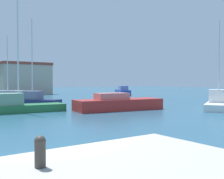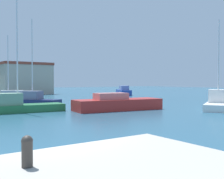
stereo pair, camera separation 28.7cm
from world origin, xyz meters
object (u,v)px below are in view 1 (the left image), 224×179
at_px(motorboat_blue_distant_east, 123,91).
at_px(motorboat_red_inner_mooring, 118,104).
at_px(sailboat_green_far_right, 14,105).
at_px(sailboat_white_distant_north, 219,102).
at_px(sailboat_navy_near_pier, 33,100).
at_px(mooring_bollard, 40,150).
at_px(sailboat_grey_behind_lamppost, 9,97).

height_order(motorboat_blue_distant_east, motorboat_red_inner_mooring, motorboat_blue_distant_east).
bearing_deg(sailboat_green_far_right, sailboat_white_distant_north, -26.42).
xyz_separation_m(sailboat_green_far_right, motorboat_red_inner_mooring, (8.17, -3.30, -0.02)).
relative_size(sailboat_white_distant_north, sailboat_navy_near_pier, 0.86).
height_order(mooring_bollard, sailboat_green_far_right, sailboat_green_far_right).
bearing_deg(mooring_bollard, sailboat_white_distant_north, 26.19).
height_order(motorboat_blue_distant_east, sailboat_grey_behind_lamppost, sailboat_grey_behind_lamppost).
height_order(sailboat_navy_near_pier, sailboat_grey_behind_lamppost, sailboat_navy_near_pier).
bearing_deg(sailboat_white_distant_north, sailboat_green_far_right, 153.58).
distance_m(mooring_bollard, sailboat_grey_behind_lamppost, 33.94).
bearing_deg(motorboat_red_inner_mooring, sailboat_navy_near_pier, 111.93).
distance_m(sailboat_green_far_right, sailboat_navy_near_pier, 8.08).
height_order(sailboat_green_far_right, motorboat_red_inner_mooring, sailboat_green_far_right).
relative_size(mooring_bollard, sailboat_grey_behind_lamppost, 0.07).
xyz_separation_m(motorboat_red_inner_mooring, sailboat_navy_near_pier, (-4.15, 10.31, -0.05)).
height_order(motorboat_red_inner_mooring, sailboat_navy_near_pier, sailboat_navy_near_pier).
relative_size(motorboat_blue_distant_east, sailboat_navy_near_pier, 0.72).
distance_m(motorboat_red_inner_mooring, sailboat_navy_near_pier, 11.11).
bearing_deg(motorboat_red_inner_mooring, sailboat_grey_behind_lamppost, 104.73).
distance_m(sailboat_navy_near_pier, sailboat_grey_behind_lamppost, 7.57).
height_order(sailboat_green_far_right, sailboat_navy_near_pier, sailboat_navy_near_pier).
xyz_separation_m(mooring_bollard, sailboat_navy_near_pier, (8.80, 25.36, -0.79)).
xyz_separation_m(mooring_bollard, sailboat_white_distant_north, (20.96, 10.31, -0.69)).
relative_size(sailboat_white_distant_north, sailboat_green_far_right, 0.87).
bearing_deg(sailboat_navy_near_pier, motorboat_red_inner_mooring, -68.07).
bearing_deg(motorboat_blue_distant_east, sailboat_navy_near_pier, -152.15).
height_order(mooring_bollard, sailboat_grey_behind_lamppost, sailboat_grey_behind_lamppost).
distance_m(sailboat_white_distant_north, motorboat_red_inner_mooring, 9.31).
xyz_separation_m(sailboat_white_distant_north, motorboat_red_inner_mooring, (-8.01, 4.74, -0.05)).
xyz_separation_m(sailboat_white_distant_north, sailboat_navy_near_pier, (-12.16, 15.05, -0.10)).
relative_size(mooring_bollard, motorboat_blue_distant_east, 0.09).
xyz_separation_m(sailboat_white_distant_north, motorboat_blue_distant_east, (9.02, 26.24, 0.03)).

